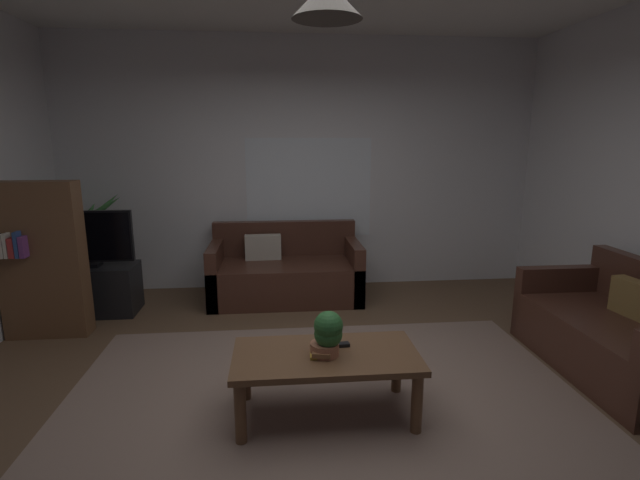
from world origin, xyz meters
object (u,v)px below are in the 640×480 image
Objects in this scene: tv_stand at (92,290)px; tv at (85,238)px; remote_on_table_0 at (337,345)px; bookshelf_corner at (42,260)px; pendant_lamp at (327,0)px; book_on_table_0 at (321,356)px; book_on_table_1 at (322,352)px; couch_right_side at (619,338)px; couch_under_window at (285,274)px; potted_palm_corner at (88,249)px; coffee_table at (326,363)px; potted_plant_on_table at (328,333)px.

tv_stand is 0.98× the size of tv.
tv_stand reaches higher than remote_on_table_0.
pendant_lamp is at bearing -32.21° from bookshelf_corner.
book_on_table_0 is 0.02m from book_on_table_1.
book_on_table_0 is (-2.32, -0.42, 0.16)m from couch_right_side.
remote_on_table_0 is at bearing -40.18° from tv.
couch_under_window is 2.15m from potted_palm_corner.
book_on_table_0 is 2.99m from tv.
book_on_table_1 is at bearing -43.69° from tv.
book_on_table_1 is 0.10× the size of potted_palm_corner.
couch_right_side is 11.28× the size of book_on_table_0.
book_on_table_1 is (-2.31, -0.42, 0.19)m from couch_right_side.
tv reaches higher than remote_on_table_0.
book_on_table_0 is at bearing -79.75° from couch_right_side.
pendant_lamp reaches higher than coffee_table.
coffee_table is 1.30× the size of tv_stand.
tv reaches higher than couch_under_window.
potted_palm_corner is (-2.30, 2.49, 0.14)m from book_on_table_0.
book_on_table_0 is 2.81m from bookshelf_corner.
tv_stand is (-2.19, 2.05, -0.33)m from potted_plant_on_table.
book_on_table_1 is 3.00m from tv_stand.
bookshelf_corner is at bearing 146.45° from book_on_table_0.
couch_right_side is 3.05× the size of pendant_lamp.
bookshelf_corner is at bearing 147.79° from coffee_table.
book_on_table_0 is at bearing -85.85° from couch_under_window.
potted_palm_corner is (-2.33, 2.43, 0.22)m from coffee_table.
coffee_table is at bearing 55.17° from book_on_table_0.
couch_under_window is 1.17× the size of bookshelf_corner.
book_on_table_0 is at bearing 134.08° from remote_on_table_0.
book_on_table_0 is at bearing -124.83° from coffee_table.
potted_palm_corner is at bearing -114.13° from couch_right_side.
couch_right_side is at bearing 9.78° from potted_plant_on_table.
couch_right_side is 1.27× the size of potted_palm_corner.
potted_plant_on_table reaches higher than coffee_table.
potted_plant_on_table is 3.40m from potted_palm_corner.
remote_on_table_0 is (0.11, 0.14, -0.02)m from book_on_table_1.
couch_right_side reaches higher than coffee_table.
pendant_lamp reaches higher than tv.
potted_palm_corner is at bearing 132.80° from book_on_table_1.
potted_palm_corner is at bearing 132.72° from book_on_table_0.
couch_under_window is 10.23× the size of remote_on_table_0.
bookshelf_corner is at bearing -159.51° from couch_under_window.
potted_plant_on_table reaches higher than book_on_table_0.
tv_stand reaches higher than book_on_table_0.
tv_stand is 0.75× the size of potted_palm_corner.
book_on_table_1 reaches higher than coffee_table.
book_on_table_0 is at bearing -33.55° from bookshelf_corner.
tv_stand is at bearing 137.17° from coffee_table.
pendant_lamp is at bearing 180.00° from coffee_table.
tv is at bearing -171.43° from couch_under_window.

